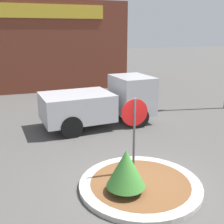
{
  "coord_description": "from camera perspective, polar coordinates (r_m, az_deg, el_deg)",
  "views": [
    {
      "loc": [
        -3.03,
        -6.36,
        4.24
      ],
      "look_at": [
        0.21,
        3.03,
        1.35
      ],
      "focal_mm": 45.0,
      "sensor_mm": 36.0,
      "label": 1
    }
  ],
  "objects": [
    {
      "name": "stop_sign",
      "position": [
        7.93,
        4.56,
        -2.35
      ],
      "size": [
        0.78,
        0.07,
        2.45
      ],
      "color": "#4C4C51",
      "rests_on": "ground_plane"
    },
    {
      "name": "ground_plane",
      "position": [
        8.22,
        5.72,
        -14.89
      ],
      "size": [
        120.0,
        120.0,
        0.0
      ],
      "primitive_type": "plane",
      "color": "#514F4C"
    },
    {
      "name": "traffic_island",
      "position": [
        8.19,
        5.73,
        -14.47
      ],
      "size": [
        3.43,
        3.43,
        0.14
      ],
      "color": "#BCB7AD",
      "rests_on": "ground_plane"
    },
    {
      "name": "island_shrub",
      "position": [
        7.38,
        2.86,
        -11.34
      ],
      "size": [
        1.03,
        1.03,
        1.19
      ],
      "color": "brown",
      "rests_on": "traffic_island"
    },
    {
      "name": "storefront_building",
      "position": [
        23.15,
        -15.08,
        12.99
      ],
      "size": [
        12.78,
        6.07,
        6.29
      ],
      "color": "brown",
      "rests_on": "ground_plane"
    },
    {
      "name": "utility_truck",
      "position": [
        12.83,
        -2.13,
        2.04
      ],
      "size": [
        5.22,
        2.62,
        2.19
      ],
      "rotation": [
        0.0,
        0.0,
        0.08
      ],
      "color": "#B2B2B7",
      "rests_on": "ground_plane"
    }
  ]
}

